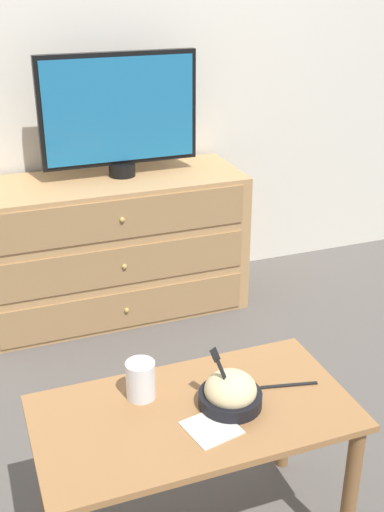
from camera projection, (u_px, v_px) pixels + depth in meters
name	position (u px, v px, depth m)	size (l,w,h in m)	color
ground_plane	(129.00, 281.00, 3.53)	(12.00, 12.00, 0.00)	#56514C
wall_back	(116.00, 32.00, 3.01)	(12.00, 0.05, 2.60)	silver
dresser	(112.00, 246.00, 3.11)	(1.27, 0.49, 0.68)	tan
tv	(119.00, 113.00, 2.90)	(0.73, 0.12, 0.56)	black
coffee_table	(194.00, 435.00, 1.78)	(0.87, 0.46, 0.48)	#9E6B3D
takeout_bowl	(230.00, 393.00, 1.75)	(0.18, 0.18, 0.18)	black
drink_cup	(141.00, 382.00, 1.79)	(0.08, 0.08, 0.11)	beige
napkin	(211.00, 428.00, 1.68)	(0.15, 0.15, 0.00)	silver
knife	(289.00, 385.00, 1.85)	(0.17, 0.05, 0.01)	black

